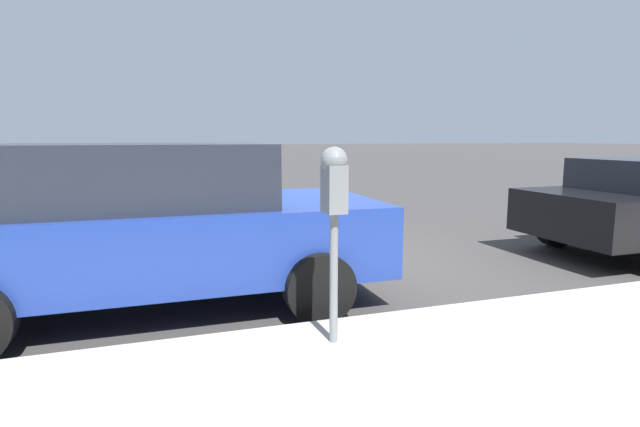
{
  "coord_description": "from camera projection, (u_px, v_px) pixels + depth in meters",
  "views": [
    {
      "loc": [
        -5.93,
        2.01,
        1.64
      ],
      "look_at": [
        -2.13,
        0.73,
        1.03
      ],
      "focal_mm": 28.0,
      "sensor_mm": 36.0,
      "label": 1
    }
  ],
  "objects": [
    {
      "name": "car_blue",
      "position": [
        152.0,
        223.0,
        4.82
      ],
      "size": [
        2.16,
        4.33,
        1.58
      ],
      "rotation": [
        0.0,
        0.0,
        3.14
      ],
      "color": "navy",
      "rests_on": "ground_plane"
    },
    {
      "name": "parking_meter",
      "position": [
        334.0,
        195.0,
        3.53
      ],
      "size": [
        0.21,
        0.19,
        1.43
      ],
      "color": "gray",
      "rests_on": "sidewalk"
    },
    {
      "name": "ground_plane",
      "position": [
        321.0,
        266.0,
        6.44
      ],
      "size": [
        220.0,
        220.0,
        0.0
      ],
      "primitive_type": "plane",
      "color": "#3D3A3A"
    }
  ]
}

